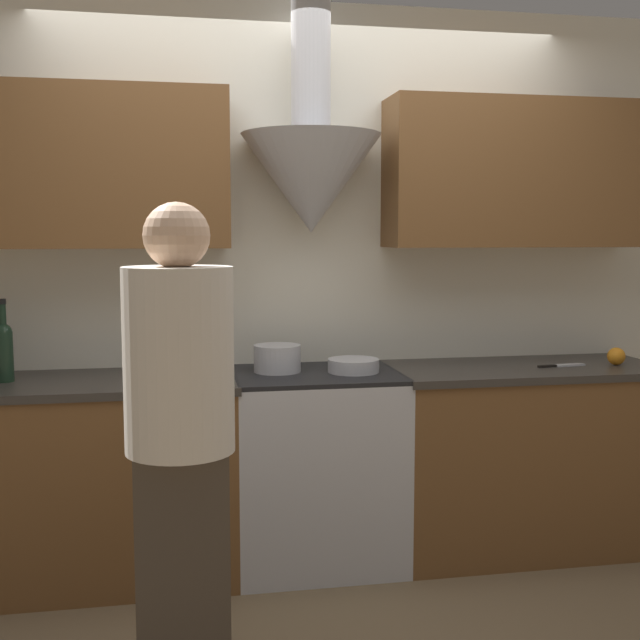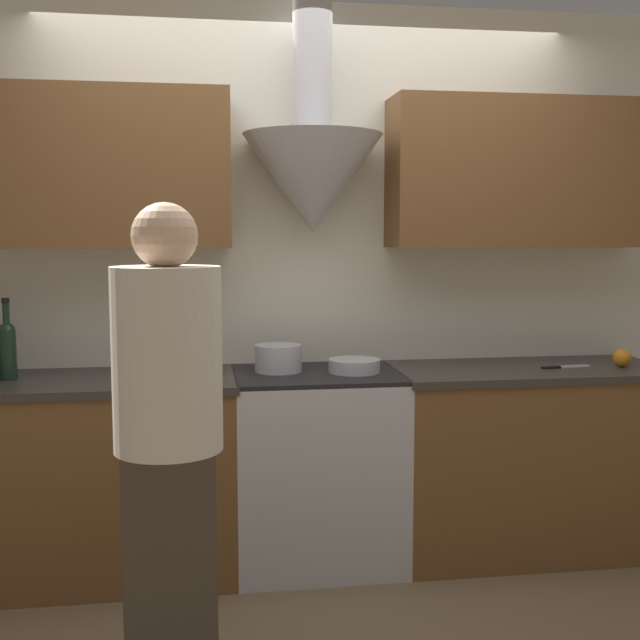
{
  "view_description": "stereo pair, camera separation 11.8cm",
  "coord_description": "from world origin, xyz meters",
  "px_view_note": "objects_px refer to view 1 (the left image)",
  "views": [
    {
      "loc": [
        -0.64,
        -3.22,
        1.51
      ],
      "look_at": [
        0.0,
        0.21,
        1.14
      ],
      "focal_mm": 45.0,
      "sensor_mm": 36.0,
      "label": 1
    },
    {
      "loc": [
        -0.53,
        -3.24,
        1.51
      ],
      "look_at": [
        0.0,
        0.21,
        1.14
      ],
      "focal_mm": 45.0,
      "sensor_mm": 36.0,
      "label": 2
    }
  ],
  "objects_px": {
    "person_foreground_left": "(180,442)",
    "stove_range": "(316,467)",
    "mixing_bowl": "(353,365)",
    "wine_bottle_4": "(4,349)",
    "orange_fruit": "(616,356)",
    "stock_pot": "(277,358)"
  },
  "relations": [
    {
      "from": "mixing_bowl",
      "to": "orange_fruit",
      "type": "distance_m",
      "value": 1.28
    },
    {
      "from": "wine_bottle_4",
      "to": "stock_pot",
      "type": "distance_m",
      "value": 1.17
    },
    {
      "from": "stove_range",
      "to": "person_foreground_left",
      "type": "relative_size",
      "value": 0.55
    },
    {
      "from": "mixing_bowl",
      "to": "person_foreground_left",
      "type": "height_order",
      "value": "person_foreground_left"
    },
    {
      "from": "wine_bottle_4",
      "to": "mixing_bowl",
      "type": "relative_size",
      "value": 1.51
    },
    {
      "from": "person_foreground_left",
      "to": "stove_range",
      "type": "bearing_deg",
      "value": 61.3
    },
    {
      "from": "orange_fruit",
      "to": "wine_bottle_4",
      "type": "bearing_deg",
      "value": 178.33
    },
    {
      "from": "stove_range",
      "to": "orange_fruit",
      "type": "bearing_deg",
      "value": -2.51
    },
    {
      "from": "wine_bottle_4",
      "to": "person_foreground_left",
      "type": "xyz_separation_m",
      "value": [
        0.72,
        -1.15,
        -0.14
      ]
    },
    {
      "from": "stock_pot",
      "to": "orange_fruit",
      "type": "distance_m",
      "value": 1.63
    },
    {
      "from": "stove_range",
      "to": "mixing_bowl",
      "type": "xyz_separation_m",
      "value": [
        0.17,
        -0.02,
        0.47
      ]
    },
    {
      "from": "wine_bottle_4",
      "to": "stock_pot",
      "type": "bearing_deg",
      "value": 1.47
    },
    {
      "from": "stock_pot",
      "to": "person_foreground_left",
      "type": "bearing_deg",
      "value": -110.91
    },
    {
      "from": "stove_range",
      "to": "orange_fruit",
      "type": "relative_size",
      "value": 10.46
    },
    {
      "from": "wine_bottle_4",
      "to": "person_foreground_left",
      "type": "height_order",
      "value": "person_foreground_left"
    },
    {
      "from": "mixing_bowl",
      "to": "person_foreground_left",
      "type": "bearing_deg",
      "value": -125.44
    },
    {
      "from": "mixing_bowl",
      "to": "wine_bottle_4",
      "type": "bearing_deg",
      "value": 178.42
    },
    {
      "from": "stock_pot",
      "to": "mixing_bowl",
      "type": "distance_m",
      "value": 0.35
    },
    {
      "from": "stove_range",
      "to": "person_foreground_left",
      "type": "distance_m",
      "value": 1.37
    },
    {
      "from": "stove_range",
      "to": "orange_fruit",
      "type": "xyz_separation_m",
      "value": [
        1.45,
        -0.06,
        0.48
      ]
    },
    {
      "from": "stove_range",
      "to": "mixing_bowl",
      "type": "bearing_deg",
      "value": -7.89
    },
    {
      "from": "wine_bottle_4",
      "to": "mixing_bowl",
      "type": "height_order",
      "value": "wine_bottle_4"
    }
  ]
}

